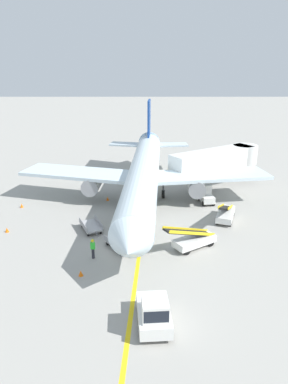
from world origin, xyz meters
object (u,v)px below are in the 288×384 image
at_px(airliner, 144,173).
at_px(belt_loader_aft_hold, 226,213).
at_px(safety_cone_wingtip_left, 108,199).
at_px(pushback_tug, 155,313).
at_px(baggage_cart_empty_trailing, 92,226).
at_px(safety_cone_nose_right, 81,273).
at_px(safety_cone_wingtip_right, 8,230).
at_px(baggage_cart_loaded, 120,243).
at_px(safety_cone_nose_left, 22,205).
at_px(ground_crew_marshaller, 93,248).
at_px(jet_bridge, 222,159).
at_px(baggage_tug_near_wing, 207,195).
at_px(belt_loader_forward_hold, 194,239).

height_order(airliner, belt_loader_aft_hold, airliner).
distance_m(airliner, safety_cone_wingtip_left, 5.29).
bearing_deg(airliner, pushback_tug, -88.23).
height_order(baggage_cart_empty_trailing, safety_cone_nose_right, baggage_cart_empty_trailing).
distance_m(safety_cone_nose_right, safety_cone_wingtip_right, 10.95).
height_order(baggage_cart_loaded, safety_cone_wingtip_right, baggage_cart_loaded).
relative_size(pushback_tug, safety_cone_nose_left, 8.47).
bearing_deg(airliner, ground_crew_marshaller, -108.12).
bearing_deg(safety_cone_nose_right, pushback_tug, -45.70).
bearing_deg(baggage_cart_empty_trailing, safety_cone_wingtip_left, 84.27).
relative_size(airliner, safety_cone_nose_right, 80.28).
bearing_deg(safety_cone_wingtip_left, jet_bridge, 20.62).
distance_m(baggage_cart_empty_trailing, safety_cone_wingtip_left, 7.94).
relative_size(baggage_tug_near_wing, safety_cone_wingtip_right, 5.81).
distance_m(belt_loader_forward_hold, baggage_cart_empty_trailing, 9.80).
bearing_deg(safety_cone_nose_right, safety_cone_wingtip_left, 88.19).
bearing_deg(pushback_tug, belt_loader_aft_hold, 63.85).
relative_size(belt_loader_forward_hold, safety_cone_nose_right, 11.06).
bearing_deg(ground_crew_marshaller, jet_bridge, 52.90).
distance_m(belt_loader_aft_hold, safety_cone_wingtip_right, 21.19).
bearing_deg(baggage_tug_near_wing, safety_cone_nose_left, -176.00).
bearing_deg(belt_loader_aft_hold, safety_cone_wingtip_left, 155.74).
bearing_deg(pushback_tug, ground_crew_marshaller, 120.53).
height_order(pushback_tug, safety_cone_nose_right, pushback_tug).
height_order(pushback_tug, baggage_cart_empty_trailing, pushback_tug).
height_order(safety_cone_nose_right, safety_cone_wingtip_right, same).
bearing_deg(baggage_cart_loaded, pushback_tug, -74.57).
distance_m(airliner, baggage_cart_empty_trailing, 9.33).
bearing_deg(belt_loader_aft_hold, baggage_tug_near_wing, 103.33).
xyz_separation_m(airliner, baggage_tug_near_wing, (7.06, -0.17, -2.49)).
relative_size(pushback_tug, ground_crew_marshaller, 2.19).
distance_m(jet_bridge, safety_cone_nose_right, 25.52).
distance_m(airliner, safety_cone_nose_left, 13.86).
relative_size(belt_loader_aft_hold, safety_cone_nose_right, 11.69).
xyz_separation_m(safety_cone_nose_left, safety_cone_wingtip_right, (0.59, -6.10, 0.00)).
relative_size(safety_cone_nose_right, safety_cone_wingtip_left, 1.00).
xyz_separation_m(belt_loader_aft_hold, safety_cone_nose_right, (-12.87, -10.01, -0.56)).
distance_m(baggage_tug_near_wing, safety_cone_nose_left, 20.51).
bearing_deg(baggage_cart_empty_trailing, safety_cone_nose_right, -87.75).
xyz_separation_m(jet_bridge, baggage_cart_empty_trailing, (-14.69, -13.13, -3.07)).
bearing_deg(airliner, safety_cone_nose_right, -107.24).
bearing_deg(safety_cone_wingtip_right, airliner, 31.02).
relative_size(jet_bridge, safety_cone_nose_left, 27.54).
distance_m(pushback_tug, belt_loader_aft_hold, 17.19).
bearing_deg(baggage_cart_empty_trailing, safety_cone_wingtip_right, -177.32).
height_order(belt_loader_forward_hold, safety_cone_nose_right, belt_loader_forward_hold).
distance_m(baggage_tug_near_wing, safety_cone_wingtip_left, 11.28).
bearing_deg(safety_cone_nose_left, safety_cone_wingtip_right, -84.48).
xyz_separation_m(baggage_cart_loaded, safety_cone_wingtip_left, (-2.13, 11.35, -0.25)).
distance_m(pushback_tug, baggage_cart_loaded, 10.04).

